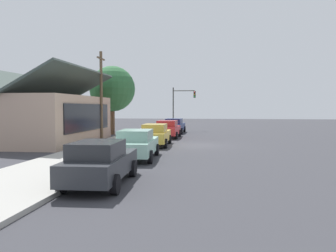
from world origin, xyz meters
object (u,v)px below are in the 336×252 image
object	(u,v)px
car_seafoam	(137,144)
car_mustard	(156,135)
utility_pole_wooden	(101,94)
car_charcoal	(100,162)
fire_hydrant_red	(157,131)
car_cherry	(168,129)
car_navy	(174,126)
shade_tree	(112,89)
traffic_light_main	(182,102)

from	to	relation	value
car_seafoam	car_mustard	size ratio (longest dim) A/B	0.98
car_mustard	utility_pole_wooden	world-z (taller)	utility_pole_wooden
car_charcoal	car_mustard	world-z (taller)	same
car_mustard	fire_hydrant_red	bearing A→B (deg)	6.79
car_charcoal	fire_hydrant_red	size ratio (longest dim) A/B	6.68
car_seafoam	car_cherry	bearing A→B (deg)	-2.77
car_seafoam	utility_pole_wooden	bearing A→B (deg)	24.23
car_cherry	fire_hydrant_red	distance (m)	2.62
car_charcoal	car_mustard	size ratio (longest dim) A/B	0.96
car_navy	shade_tree	distance (m)	7.66
car_mustard	car_navy	bearing A→B (deg)	-1.75
car_mustard	shade_tree	world-z (taller)	shade_tree
car_seafoam	traffic_light_main	size ratio (longest dim) A/B	0.93
car_seafoam	traffic_light_main	bearing A→B (deg)	-3.62
car_cherry	shade_tree	xyz separation A→B (m)	(3.26, 6.13, 3.84)
traffic_light_main	fire_hydrant_red	bearing A→B (deg)	169.14
car_mustard	utility_pole_wooden	distance (m)	7.37
traffic_light_main	utility_pole_wooden	bearing A→B (deg)	157.21
car_cherry	shade_tree	size ratio (longest dim) A/B	0.65
car_charcoal	fire_hydrant_red	bearing A→B (deg)	1.83
car_seafoam	traffic_light_main	distance (m)	24.14
fire_hydrant_red	car_cherry	bearing A→B (deg)	-148.43
car_charcoal	car_seafoam	distance (m)	6.19
car_seafoam	shade_tree	world-z (taller)	shade_tree
car_charcoal	car_seafoam	size ratio (longest dim) A/B	0.98
car_seafoam	car_cherry	world-z (taller)	same
utility_pole_wooden	fire_hydrant_red	size ratio (longest dim) A/B	10.56
car_cherry	traffic_light_main	bearing A→B (deg)	-1.06
car_cherry	utility_pole_wooden	bearing A→B (deg)	116.40
shade_tree	fire_hydrant_red	size ratio (longest dim) A/B	9.84
car_mustard	traffic_light_main	distance (m)	17.67
utility_pole_wooden	fire_hydrant_red	bearing A→B (deg)	-39.72
car_cherry	car_navy	size ratio (longest dim) A/B	0.99
car_charcoal	car_mustard	bearing A→B (deg)	-1.48
traffic_light_main	car_mustard	bearing A→B (deg)	178.97
traffic_light_main	fire_hydrant_red	distance (m)	9.31
car_seafoam	car_navy	bearing A→B (deg)	-2.72
car_seafoam	car_mustard	distance (m)	6.52
car_seafoam	car_mustard	bearing A→B (deg)	-2.35
utility_pole_wooden	fire_hydrant_red	world-z (taller)	utility_pole_wooden
traffic_light_main	car_navy	bearing A→B (deg)	176.04
utility_pole_wooden	car_navy	bearing A→B (deg)	-32.05
car_cherry	car_mustard	bearing A→B (deg)	-179.61
car_cherry	fire_hydrant_red	size ratio (longest dim) A/B	6.37
car_charcoal	car_seafoam	bearing A→B (deg)	-1.55
shade_tree	utility_pole_wooden	world-z (taller)	utility_pole_wooden
car_charcoal	car_cherry	distance (m)	19.31
car_seafoam	traffic_light_main	xyz separation A→B (m)	(23.99, -0.23, 2.67)
shade_tree	traffic_light_main	xyz separation A→B (m)	(7.61, -6.43, -1.16)
car_charcoal	car_navy	xyz separation A→B (m)	(25.20, 0.17, 0.00)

